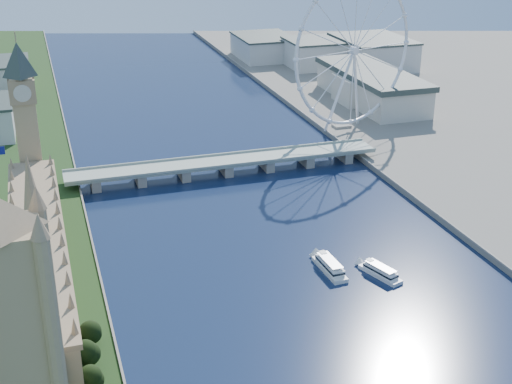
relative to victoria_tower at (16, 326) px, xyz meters
name	(u,v)px	position (x,y,z in m)	size (l,w,h in m)	color
victoria_tower	(16,326)	(0.00, 0.00, 0.00)	(28.16, 28.16, 112.00)	tan
parliament_range	(40,259)	(7.00, 115.00, -36.01)	(24.00, 200.00, 70.00)	tan
big_ben	(24,104)	(7.00, 223.00, 12.08)	(20.02, 20.02, 110.00)	tan
westminster_bridge	(226,164)	(135.00, 245.00, -47.86)	(220.00, 22.00, 9.50)	gray
london_eye	(354,51)	(254.98, 300.08, 13.03)	(113.60, 39.12, 124.30)	silver
county_hall	(370,104)	(310.00, 375.00, -54.49)	(54.00, 144.00, 35.00)	beige
city_skyline	(196,66)	(174.22, 505.08, -37.53)	(505.00, 280.00, 32.00)	beige
tour_boat_near	(330,271)	(149.24, 92.85, -54.49)	(8.11, 31.64, 7.01)	silver
tour_boat_far	(380,276)	(171.98, 80.29, -54.49)	(7.25, 28.44, 6.27)	silver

